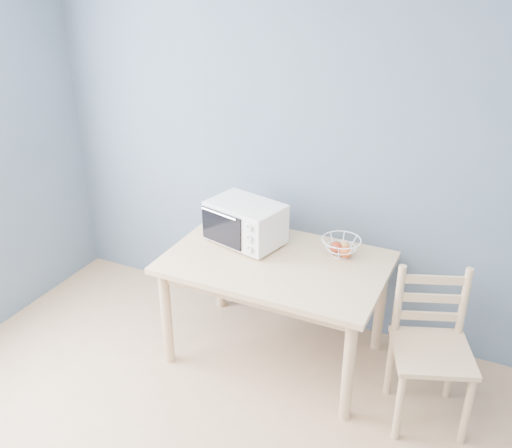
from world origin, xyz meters
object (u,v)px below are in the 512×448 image
at_px(toaster_oven, 243,221).
at_px(dining_chair, 430,350).
at_px(dining_table, 276,274).
at_px(fruit_basket, 341,247).

xyz_separation_m(toaster_oven, dining_chair, (1.33, -0.25, -0.44)).
height_order(dining_table, toaster_oven, toaster_oven).
distance_m(dining_table, toaster_oven, 0.42).
bearing_deg(toaster_oven, dining_table, -10.70).
bearing_deg(dining_table, toaster_oven, 155.38).
distance_m(dining_table, fruit_basket, 0.46).
distance_m(toaster_oven, dining_chair, 1.42).
relative_size(fruit_basket, dining_chair, 0.31).
distance_m(toaster_oven, fruit_basket, 0.67).
height_order(fruit_basket, dining_chair, dining_chair).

